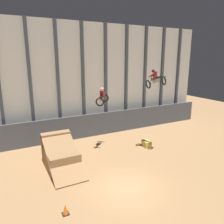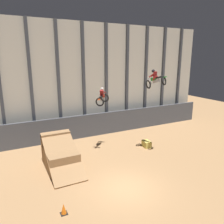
% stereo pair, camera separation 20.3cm
% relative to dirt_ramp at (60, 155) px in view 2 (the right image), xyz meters
% --- Properties ---
extents(ground_plane, '(60.00, 60.00, 0.00)m').
position_rel_dirt_ramp_xyz_m(ground_plane, '(2.87, -4.78, -0.83)').
color(ground_plane, '#9E754C').
extents(arena_back_wall, '(32.00, 0.40, 11.33)m').
position_rel_dirt_ramp_xyz_m(arena_back_wall, '(2.87, 6.11, 4.83)').
color(arena_back_wall, beige).
rests_on(arena_back_wall, ground_plane).
extents(lower_barrier, '(31.36, 0.20, 2.35)m').
position_rel_dirt_ramp_xyz_m(lower_barrier, '(2.87, 4.88, 0.34)').
color(lower_barrier, '#474C56').
rests_on(lower_barrier, ground_plane).
extents(dirt_ramp, '(2.22, 4.37, 2.43)m').
position_rel_dirt_ramp_xyz_m(dirt_ramp, '(0.00, 0.00, 0.00)').
color(dirt_ramp, '#966F48').
rests_on(dirt_ramp, ground_plane).
extents(rider_bike_left_air, '(1.60, 1.64, 1.50)m').
position_rel_dirt_ramp_xyz_m(rider_bike_left_air, '(4.20, 1.56, 3.79)').
color(rider_bike_left_air, black).
extents(rider_bike_right_air, '(1.36, 1.81, 1.62)m').
position_rel_dirt_ramp_xyz_m(rider_bike_right_air, '(7.71, -1.03, 5.35)').
color(rider_bike_right_air, black).
extents(traffic_cone_near_ramp, '(0.36, 0.36, 0.58)m').
position_rel_dirt_ramp_xyz_m(traffic_cone_near_ramp, '(-1.15, -5.30, -0.55)').
color(traffic_cone_near_ramp, black).
rests_on(traffic_cone_near_ramp, ground_plane).
extents(hay_bale_trackside, '(0.74, 0.98, 0.57)m').
position_rel_dirt_ramp_xyz_m(hay_bale_trackside, '(7.86, 0.00, -0.55)').
color(hay_bale_trackside, '#CCB751').
rests_on(hay_bale_trackside, ground_plane).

